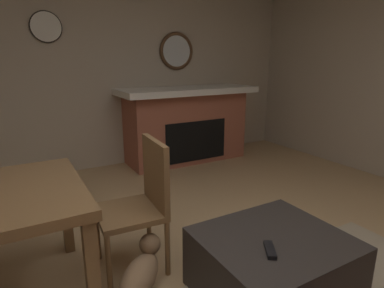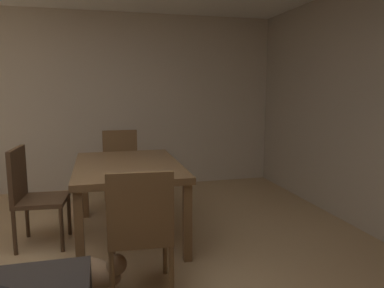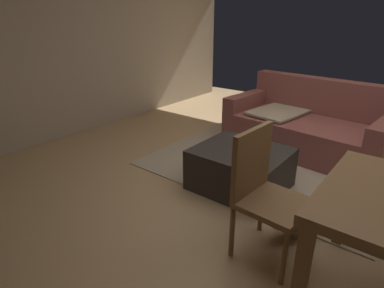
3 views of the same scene
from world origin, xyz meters
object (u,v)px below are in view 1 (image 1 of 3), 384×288
at_px(wall_clock, 46,27).
at_px(round_wall_mirror, 177,51).
at_px(ottoman_coffee_table, 272,267).
at_px(small_dog, 141,272).
at_px(dining_chair_west, 142,198).
at_px(tv_remote, 270,250).
at_px(fireplace, 186,124).

bearing_deg(wall_clock, round_wall_mirror, 180.00).
relative_size(round_wall_mirror, ottoman_coffee_table, 0.62).
bearing_deg(round_wall_mirror, small_dog, 58.49).
relative_size(dining_chair_west, wall_clock, 2.56).
xyz_separation_m(ottoman_coffee_table, tv_remote, (0.13, 0.10, 0.22)).
xyz_separation_m(round_wall_mirror, wall_clock, (1.71, 0.00, 0.26)).
distance_m(round_wall_mirror, small_dog, 3.39).
bearing_deg(tv_remote, ottoman_coffee_table, -109.07).
bearing_deg(round_wall_mirror, dining_chair_west, 57.61).
bearing_deg(tv_remote, dining_chair_west, -28.08).
xyz_separation_m(fireplace, round_wall_mirror, (-0.00, -0.29, 1.02)).
height_order(dining_chair_west, small_dog, dining_chair_west).
height_order(small_dog, wall_clock, wall_clock).
bearing_deg(tv_remote, wall_clock, -44.60).
distance_m(ottoman_coffee_table, small_dog, 0.82).
relative_size(ottoman_coffee_table, small_dog, 1.83).
bearing_deg(dining_chair_west, tv_remote, 118.69).
xyz_separation_m(small_dog, wall_clock, (0.10, -2.63, 1.66)).
bearing_deg(fireplace, round_wall_mirror, -90.00).
bearing_deg(fireplace, tv_remote, 70.16).
bearing_deg(ottoman_coffee_table, fireplace, -108.12).
distance_m(round_wall_mirror, tv_remote, 3.51).
xyz_separation_m(round_wall_mirror, small_dog, (1.61, 2.63, -1.40)).
bearing_deg(wall_clock, fireplace, 170.50).
height_order(fireplace, round_wall_mirror, round_wall_mirror).
distance_m(tv_remote, small_dog, 0.82).
bearing_deg(fireplace, ottoman_coffee_table, 71.88).
relative_size(tv_remote, dining_chair_west, 0.17).
bearing_deg(fireplace, wall_clock, -9.50).
bearing_deg(round_wall_mirror, ottoman_coffee_table, 73.49).
relative_size(fireplace, round_wall_mirror, 3.65).
relative_size(dining_chair_west, small_dog, 1.97).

